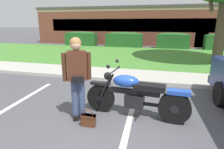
% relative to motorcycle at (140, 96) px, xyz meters
% --- Properties ---
extents(ground_plane, '(140.00, 140.00, 0.00)m').
position_rel_motorcycle_xyz_m(ground_plane, '(-0.18, -0.90, -0.48)').
color(ground_plane, '#4C4C51').
extents(curb_strip, '(60.00, 0.20, 0.12)m').
position_rel_motorcycle_xyz_m(curb_strip, '(-0.18, 2.35, -0.42)').
color(curb_strip, '#B7B2A8').
rests_on(curb_strip, ground).
extents(concrete_walk, '(60.00, 1.50, 0.08)m').
position_rel_motorcycle_xyz_m(concrete_walk, '(-0.18, 3.20, -0.44)').
color(concrete_walk, '#B7B2A8').
rests_on(concrete_walk, ground).
extents(grass_lawn, '(60.00, 7.47, 0.06)m').
position_rel_motorcycle_xyz_m(grass_lawn, '(-0.18, 7.69, -0.45)').
color(grass_lawn, '#478433').
rests_on(grass_lawn, ground).
extents(stall_stripe_1, '(0.34, 4.40, 0.01)m').
position_rel_motorcycle_xyz_m(stall_stripe_1, '(-0.15, -0.70, -0.48)').
color(stall_stripe_1, silver).
rests_on(stall_stripe_1, ground).
extents(motorcycle, '(2.24, 0.82, 1.18)m').
position_rel_motorcycle_xyz_m(motorcycle, '(0.00, 0.00, 0.00)').
color(motorcycle, black).
rests_on(motorcycle, ground).
extents(rider_person, '(0.52, 0.40, 1.70)m').
position_rel_motorcycle_xyz_m(rider_person, '(-1.23, -0.39, 0.51)').
color(rider_person, black).
rests_on(rider_person, ground).
extents(handbag, '(0.28, 0.13, 0.36)m').
position_rel_motorcycle_xyz_m(handbag, '(-0.92, -0.63, -0.34)').
color(handbag, '#562D19').
rests_on(handbag, ground).
extents(hedge_left, '(2.69, 0.90, 1.24)m').
position_rel_motorcycle_xyz_m(hedge_left, '(-6.49, 11.69, 0.17)').
color(hedge_left, '#235623').
rests_on(hedge_left, ground).
extents(hedge_center_left, '(2.98, 0.90, 1.24)m').
position_rel_motorcycle_xyz_m(hedge_center_left, '(-2.67, 11.69, 0.17)').
color(hedge_center_left, '#235623').
rests_on(hedge_center_left, ground).
extents(hedge_center_right, '(2.41, 0.90, 1.24)m').
position_rel_motorcycle_xyz_m(hedge_center_right, '(1.16, 11.69, 0.17)').
color(hedge_center_right, '#235623').
rests_on(hedge_center_right, ground).
extents(brick_building, '(21.69, 9.44, 3.40)m').
position_rel_motorcycle_xyz_m(brick_building, '(-0.86, 17.72, 1.22)').
color(brick_building, brown).
rests_on(brick_building, ground).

